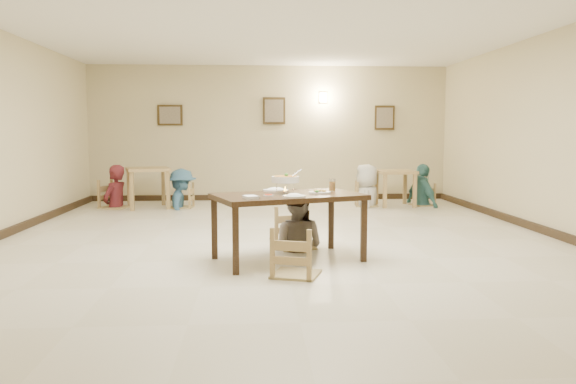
{
  "coord_description": "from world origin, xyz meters",
  "views": [
    {
      "loc": [
        -0.36,
        -7.66,
        1.51
      ],
      "look_at": [
        0.08,
        -0.52,
        0.75
      ],
      "focal_mm": 35.0,
      "sensor_mm": 36.0,
      "label": 1
    }
  ],
  "objects": [
    {
      "name": "main_table",
      "position": [
        0.04,
        -1.11,
        0.71
      ],
      "size": [
        1.91,
        1.46,
        0.79
      ],
      "rotation": [
        0.0,
        0.0,
        0.34
      ],
      "color": "#362416",
      "rests_on": "floor"
    },
    {
      "name": "bg_diner_d",
      "position": [
        3.15,
        3.79,
        0.87
      ],
      "size": [
        0.71,
        1.1,
        1.74
      ],
      "primitive_type": "imported",
      "rotation": [
        0.0,
        0.0,
        1.88
      ],
      "color": "teal",
      "rests_on": "floor"
    },
    {
      "name": "wall_front",
      "position": [
        0.0,
        -5.0,
        1.5
      ],
      "size": [
        10.0,
        0.0,
        10.0
      ],
      "primitive_type": "plane",
      "rotation": [
        -1.57,
        0.0,
        0.0
      ],
      "color": "beige",
      "rests_on": "floor"
    },
    {
      "name": "chair_far",
      "position": [
        0.18,
        -0.39,
        0.49
      ],
      "size": [
        0.46,
        0.46,
        0.98
      ],
      "rotation": [
        0.0,
        0.0,
        0.28
      ],
      "color": "tan",
      "rests_on": "floor"
    },
    {
      "name": "ceiling",
      "position": [
        0.0,
        0.0,
        3.0
      ],
      "size": [
        10.0,
        10.0,
        0.0
      ],
      "primitive_type": "plane",
      "color": "white",
      "rests_on": "wall_back"
    },
    {
      "name": "bg_chair_lr",
      "position": [
        -1.82,
        3.71,
        0.47
      ],
      "size": [
        0.44,
        0.44,
        0.94
      ],
      "rotation": [
        0.0,
        0.0,
        -1.68
      ],
      "color": "tan",
      "rests_on": "floor"
    },
    {
      "name": "bg_diner_b",
      "position": [
        -1.82,
        3.71,
        0.79
      ],
      "size": [
        0.65,
        1.06,
        1.59
      ],
      "primitive_type": "imported",
      "rotation": [
        0.0,
        0.0,
        1.63
      ],
      "color": "teal",
      "rests_on": "floor"
    },
    {
      "name": "bg_table_left",
      "position": [
        -2.49,
        3.74,
        0.67
      ],
      "size": [
        1.01,
        1.01,
        0.81
      ],
      "rotation": [
        0.0,
        0.0,
        0.29
      ],
      "color": "tan",
      "rests_on": "floor"
    },
    {
      "name": "rice_plate_far",
      "position": [
        -0.09,
        -0.8,
        0.81
      ],
      "size": [
        0.31,
        0.31,
        0.07
      ],
      "color": "white",
      "rests_on": "main_table"
    },
    {
      "name": "picture_b",
      "position": [
        0.1,
        4.96,
        2.0
      ],
      "size": [
        0.5,
        0.04,
        0.6
      ],
      "color": "#362711",
      "rests_on": "wall_back"
    },
    {
      "name": "baseboard_right",
      "position": [
        3.97,
        0.0,
        0.06
      ],
      "size": [
        0.06,
        10.0,
        0.12
      ],
      "primitive_type": "cube",
      "color": "black",
      "rests_on": "floor"
    },
    {
      "name": "bg_chair_rr",
      "position": [
        3.15,
        3.79,
        0.44
      ],
      "size": [
        0.41,
        0.41,
        0.88
      ],
      "rotation": [
        0.0,
        0.0,
        -1.23
      ],
      "color": "tan",
      "rests_on": "floor"
    },
    {
      "name": "floor",
      "position": [
        0.0,
        0.0,
        0.0
      ],
      "size": [
        10.0,
        10.0,
        0.0
      ],
      "primitive_type": "plane",
      "color": "beige",
      "rests_on": "ground"
    },
    {
      "name": "wall_right",
      "position": [
        4.0,
        0.0,
        1.5
      ],
      "size": [
        0.0,
        10.0,
        10.0
      ],
      "primitive_type": "plane",
      "rotation": [
        1.57,
        0.0,
        -1.57
      ],
      "color": "beige",
      "rests_on": "floor"
    },
    {
      "name": "main_diner",
      "position": [
        0.19,
        -0.45,
        0.79
      ],
      "size": [
        0.92,
        0.81,
        1.58
      ],
      "primitive_type": "imported",
      "rotation": [
        0.0,
        0.0,
        2.82
      ],
      "color": "gray",
      "rests_on": "floor"
    },
    {
      "name": "rice_plate_near",
      "position": [
        0.09,
        -1.44,
        0.8
      ],
      "size": [
        0.26,
        0.26,
        0.06
      ],
      "color": "white",
      "rests_on": "main_table"
    },
    {
      "name": "wall_back",
      "position": [
        0.0,
        5.0,
        1.5
      ],
      "size": [
        10.0,
        0.0,
        10.0
      ],
      "primitive_type": "plane",
      "rotation": [
        1.57,
        0.0,
        0.0
      ],
      "color": "beige",
      "rests_on": "floor"
    },
    {
      "name": "wall_sconce",
      "position": [
        1.2,
        4.96,
        2.3
      ],
      "size": [
        0.16,
        0.05,
        0.22
      ],
      "primitive_type": "cube",
      "color": "#FFD88C",
      "rests_on": "wall_back"
    },
    {
      "name": "chili_dish",
      "position": [
        -0.2,
        -1.35,
        0.8
      ],
      "size": [
        0.11,
        0.11,
        0.02
      ],
      "color": "white",
      "rests_on": "main_table"
    },
    {
      "name": "drink_glass",
      "position": [
        0.61,
        -0.79,
        0.86
      ],
      "size": [
        0.08,
        0.08,
        0.15
      ],
      "color": "white",
      "rests_on": "main_table"
    },
    {
      "name": "chair_near",
      "position": [
        0.08,
        -1.84,
        0.5
      ],
      "size": [
        0.47,
        0.47,
        1.0
      ],
      "rotation": [
        0.0,
        0.0,
        2.81
      ],
      "color": "tan",
      "rests_on": "floor"
    },
    {
      "name": "bg_chair_rl",
      "position": [
        1.97,
        3.77,
        0.48
      ],
      "size": [
        0.45,
        0.45,
        0.96
      ],
      "rotation": [
        0.0,
        0.0,
        1.48
      ],
      "color": "tan",
      "rests_on": "floor"
    },
    {
      "name": "curry_warmer",
      "position": [
        0.01,
        -1.1,
        0.96
      ],
      "size": [
        0.36,
        0.32,
        0.29
      ],
      "color": "silver",
      "rests_on": "main_table"
    },
    {
      "name": "napkin_cutlery",
      "position": [
        -0.39,
        -1.55,
        0.81
      ],
      "size": [
        0.22,
        0.29,
        0.03
      ],
      "color": "white",
      "rests_on": "main_table"
    },
    {
      "name": "picture_c",
      "position": [
        2.6,
        4.96,
        1.85
      ],
      "size": [
        0.45,
        0.04,
        0.55
      ],
      "color": "#362711",
      "rests_on": "wall_back"
    },
    {
      "name": "fried_plate",
      "position": [
        0.42,
        -1.09,
        0.81
      ],
      "size": [
        0.26,
        0.26,
        0.06
      ],
      "color": "white",
      "rests_on": "main_table"
    },
    {
      "name": "baseboard_back",
      "position": [
        0.0,
        4.97,
        0.06
      ],
      "size": [
        8.0,
        0.06,
        0.12
      ],
      "primitive_type": "cube",
      "color": "black",
      "rests_on": "floor"
    },
    {
      "name": "bg_diner_c",
      "position": [
        1.97,
        3.77,
        0.87
      ],
      "size": [
        0.66,
        0.92,
        1.73
      ],
      "primitive_type": "imported",
      "rotation": [
        0.0,
        0.0,
        4.57
      ],
      "color": "silver",
      "rests_on": "floor"
    },
    {
      "name": "bg_chair_ll",
      "position": [
        -3.16,
        3.76,
        0.54
      ],
      "size": [
        0.51,
        0.51,
        1.08
      ],
      "rotation": [
        0.0,
        0.0,
        1.19
      ],
      "color": "tan",
      "rests_on": "floor"
    },
    {
      "name": "picture_a",
      "position": [
        -2.2,
        4.96,
        1.9
      ],
      "size": [
        0.55,
        0.04,
        0.45
      ],
      "color": "#362711",
      "rests_on": "wall_back"
    },
    {
      "name": "bg_table_right",
      "position": [
        2.56,
        3.74,
        0.6
      ],
      "size": [
        0.78,
        0.78,
        0.74
      ],
      "rotation": [
        0.0,
        0.0,
        0.05
      ],
      "color": "tan",
      "rests_on": "floor"
    },
    {
      "name": "bg_diner_a",
      "position": [
        -3.16,
        3.76,
        0.87
      ],
      "size": [
        0.64,
        0.75,
        1.75
      ],
      "primitive_type": "imported",
      "rotation": [
        0.0,
        0.0,
        4.29
      ],
      "color": "maroon",
      "rests_on": "floor"
    }
  ]
}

